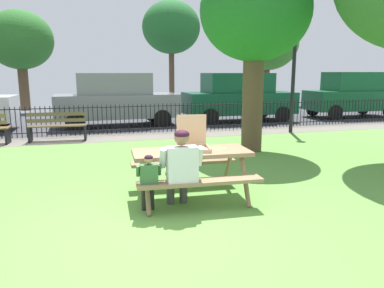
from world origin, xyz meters
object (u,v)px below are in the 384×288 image
(adult_at_table, at_px, (181,166))
(tree_midground_left, at_px, (255,14))
(parked_car_center, at_px, (116,99))
(far_tree_midright, at_px, (268,43))
(pizza_box_open, at_px, (193,143))
(picnic_table_foreground, at_px, (191,161))
(lamp_post_walkway, at_px, (294,55))
(child_at_table, at_px, (149,178))
(pizza_slice_on_table, at_px, (215,148))
(park_bench_center, at_px, (58,127))
(far_tree_midleft, at_px, (20,41))
(far_tree_center, at_px, (171,28))
(parked_car_far_right, at_px, (352,94))
(parked_car_right, at_px, (239,97))

(adult_at_table, relative_size, tree_midground_left, 0.26)
(parked_car_center, xyz_separation_m, far_tree_midright, (9.77, 7.26, 2.75))
(parked_car_center, bearing_deg, pizza_box_open, -86.36)
(picnic_table_foreground, height_order, far_tree_midright, far_tree_midright)
(lamp_post_walkway, bearing_deg, child_at_table, -134.02)
(pizza_slice_on_table, distance_m, park_bench_center, 6.40)
(parked_car_center, bearing_deg, far_tree_midright, 36.62)
(picnic_table_foreground, bearing_deg, far_tree_midleft, 106.53)
(picnic_table_foreground, xyz_separation_m, pizza_slice_on_table, (0.42, 0.06, 0.18))
(pizza_slice_on_table, relative_size, far_tree_midright, 0.05)
(parked_car_center, bearing_deg, far_tree_center, 62.79)
(picnic_table_foreground, bearing_deg, pizza_slice_on_table, 8.51)
(picnic_table_foreground, relative_size, pizza_box_open, 3.36)
(pizza_slice_on_table, xyz_separation_m, far_tree_midleft, (-5.08, 15.67, 2.78))
(parked_car_far_right, bearing_deg, lamp_post_walkway, -147.42)
(lamp_post_walkway, bearing_deg, far_tree_center, 99.49)
(park_bench_center, relative_size, parked_car_center, 0.36)
(tree_midground_left, bearing_deg, pizza_slice_on_table, -123.90)
(far_tree_midleft, bearing_deg, tree_midground_left, -60.56)
(parked_car_far_right, bearing_deg, parked_car_center, -180.00)
(pizza_slice_on_table, xyz_separation_m, parked_car_center, (-0.91, 8.41, 0.23))
(parked_car_center, height_order, far_tree_midright, far_tree_midright)
(parked_car_center, bearing_deg, picnic_table_foreground, -86.68)
(pizza_box_open, distance_m, far_tree_midright, 18.41)
(adult_at_table, height_order, child_at_table, adult_at_table)
(pizza_slice_on_table, relative_size, parked_car_right, 0.06)
(pizza_box_open, height_order, far_tree_center, far_tree_center)
(adult_at_table, relative_size, far_tree_center, 0.20)
(pizza_slice_on_table, distance_m, parked_car_far_right, 12.55)
(parked_car_center, height_order, far_tree_midleft, far_tree_midleft)
(adult_at_table, height_order, lamp_post_walkway, lamp_post_walkway)
(pizza_box_open, bearing_deg, adult_at_table, -121.48)
(pizza_box_open, distance_m, pizza_slice_on_table, 0.38)
(park_bench_center, bearing_deg, far_tree_midleft, 102.99)
(pizza_box_open, xyz_separation_m, park_bench_center, (-2.42, 5.75, -0.45))
(pizza_slice_on_table, relative_size, adult_at_table, 0.23)
(park_bench_center, relative_size, lamp_post_walkway, 0.40)
(child_at_table, xyz_separation_m, far_tree_midleft, (-3.92, 16.22, 3.04))
(pizza_box_open, bearing_deg, pizza_slice_on_table, 0.13)
(pizza_box_open, bearing_deg, far_tree_midright, 59.49)
(picnic_table_foreground, xyz_separation_m, park_bench_center, (-2.38, 5.81, -0.18))
(tree_midground_left, relative_size, far_tree_midright, 0.85)
(child_at_table, height_order, far_tree_center, far_tree_center)
(far_tree_center, bearing_deg, pizza_slice_on_table, -100.22)
(parked_car_right, height_order, far_tree_midleft, far_tree_midleft)
(park_bench_center, bearing_deg, far_tree_center, 60.47)
(parked_car_right, bearing_deg, parked_car_far_right, -0.00)
(parked_car_far_right, bearing_deg, parked_car_right, 180.00)
(far_tree_center, bearing_deg, child_at_table, -103.83)
(lamp_post_walkway, relative_size, far_tree_center, 0.69)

